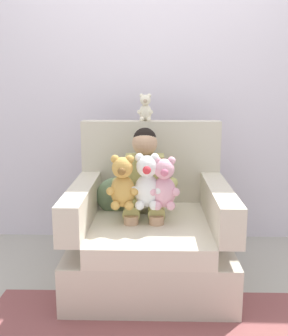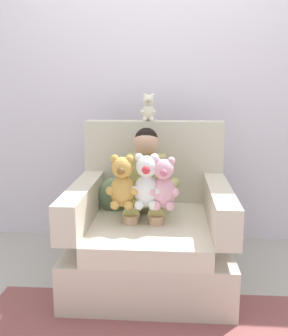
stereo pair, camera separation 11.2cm
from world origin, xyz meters
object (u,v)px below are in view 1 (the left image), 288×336
at_px(seated_child, 145,184).
at_px(plush_white, 147,183).
at_px(plush_honey, 123,183).
at_px(plush_pink, 164,184).
at_px(throw_pillow, 115,196).
at_px(armchair, 150,232).
at_px(plush_cream_on_backrest, 145,108).

relative_size(seated_child, plush_white, 2.40).
bearing_deg(seated_child, plush_honey, -122.78).
height_order(plush_white, plush_pink, plush_white).
xyz_separation_m(plush_honey, throw_pillow, (-0.08, 0.30, -0.16)).
height_order(seated_child, throw_pillow, seated_child).
relative_size(seated_child, throw_pillow, 3.17).
relative_size(armchair, plush_honey, 3.08).
bearing_deg(seated_child, plush_white, -83.63).
bearing_deg(seated_child, plush_pink, -57.14).
height_order(armchair, plush_honey, armchair).
xyz_separation_m(plush_white, throw_pillow, (-0.23, 0.29, -0.17)).
xyz_separation_m(plush_pink, plush_cream_on_backrest, (-0.13, 0.54, 0.43)).
bearing_deg(armchair, plush_honey, -136.96).
height_order(plush_pink, plush_cream_on_backrest, plush_cream_on_backrest).
bearing_deg(plush_cream_on_backrest, plush_honey, -101.02).
bearing_deg(plush_cream_on_backrest, armchair, -81.74).
bearing_deg(armchair, plush_white, -97.05).
distance_m(plush_pink, throw_pillow, 0.48).
relative_size(plush_pink, throw_pillow, 1.25).
distance_m(plush_honey, plush_cream_on_backrest, 0.70).
xyz_separation_m(plush_honey, plush_pink, (0.26, 0.00, -0.00)).
relative_size(seated_child, plush_pink, 2.54).
bearing_deg(plush_pink, seated_child, 141.05).
xyz_separation_m(plush_white, plush_cream_on_backrest, (-0.02, 0.54, 0.42)).
relative_size(plush_honey, plush_pink, 1.03).
height_order(armchair, seated_child, armchair).
height_order(seated_child, plush_cream_on_backrest, plush_cream_on_backrest).
xyz_separation_m(armchair, plush_white, (-0.02, -0.15, 0.38)).
height_order(plush_cream_on_backrest, throw_pillow, plush_cream_on_backrest).
bearing_deg(plush_honey, plush_pink, -21.28).
xyz_separation_m(plush_pink, throw_pillow, (-0.33, 0.30, -0.16)).
bearing_deg(plush_pink, plush_white, -164.32).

